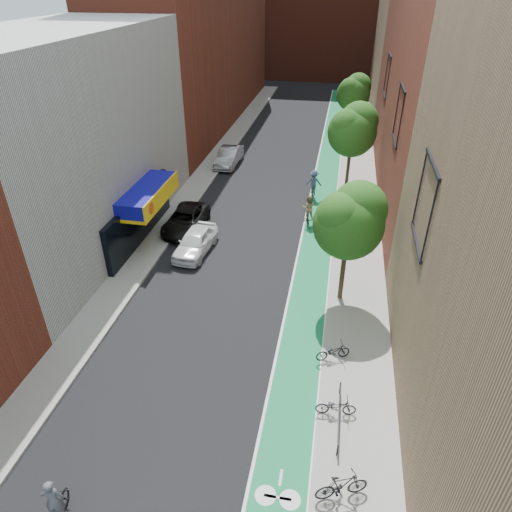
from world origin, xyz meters
The scene contains 22 objects.
ground centered at (0.00, 0.00, 0.00)m, with size 160.00×160.00×0.00m, color black.
bike_lane centered at (4.00, 26.00, 0.01)m, with size 2.00×68.00×0.01m, color #126733.
sidewalk_left centered at (-6.00, 26.00, 0.07)m, with size 2.00×68.00×0.15m, color gray.
sidewalk_right centered at (6.50, 26.00, 0.07)m, with size 3.00×68.00×0.15m, color gray.
building_left_white centered at (-11.00, 14.00, 6.00)m, with size 8.00×20.00×12.00m, color silver.
building_left_far_red centered at (-11.00, 42.00, 11.00)m, with size 8.00×36.00×22.00m, color maroon.
building_right_mid_red centered at (12.00, 26.00, 11.00)m, with size 8.00×28.00×22.00m, color maroon.
building_right_far_tan centered at (12.00, 50.00, 9.00)m, with size 8.00×20.00×18.00m, color #8C6B4C.
building_far_closure centered at (0.00, 72.00, 10.00)m, with size 30.00×14.00×20.00m, color maroon.
tree_near centered at (5.65, 10.02, 4.66)m, with size 3.40×3.36×6.42m.
tree_mid centered at (5.65, 24.02, 4.89)m, with size 3.55×3.53×6.74m.
tree_far centered at (5.65, 38.02, 4.50)m, with size 3.30×3.25×6.21m.
parked_car_white centered at (-3.09, 13.16, 0.72)m, with size 1.70×4.22×1.44m, color white.
parked_car_black centered at (-4.60, 15.88, 0.67)m, with size 2.21×4.79×1.33m, color black.
parked_car_silver centered at (-4.60, 27.84, 0.76)m, with size 1.61×4.60×1.52m, color #95999D.
cyclist_lead centered at (-2.41, -3.05, 0.68)m, with size 1.12×2.01×2.05m.
cyclist_lane_near centered at (3.20, 18.03, 0.86)m, with size 0.91×1.79×2.05m.
cyclist_lane_mid centered at (4.70, 16.33, 0.80)m, with size 1.08×1.83×2.12m.
cyclist_lane_far centered at (3.20, 22.34, 1.02)m, with size 1.17×1.48×2.14m.
parked_bike_near centered at (5.43, 5.48, 0.55)m, with size 0.53×1.53×0.81m, color black.
parked_bike_mid centered at (5.96, -0.65, 0.68)m, with size 0.50×1.77×1.06m, color black.
parked_bike_far centered at (5.67, 2.56, 0.55)m, with size 0.53×1.53×0.80m, color black.
Camera 1 is at (4.87, -9.33, 14.39)m, focal length 32.00 mm.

